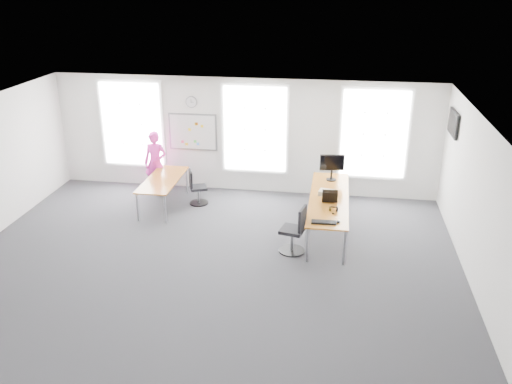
% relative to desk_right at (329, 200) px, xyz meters
% --- Properties ---
extents(floor, '(10.00, 10.00, 0.00)m').
position_rel_desk_right_xyz_m(floor, '(-2.29, -1.89, -0.73)').
color(floor, '#2D2D32').
rests_on(floor, ground).
extents(ceiling, '(10.00, 10.00, 0.00)m').
position_rel_desk_right_xyz_m(ceiling, '(-2.29, -1.89, 2.27)').
color(ceiling, white).
rests_on(ceiling, ground).
extents(wall_back, '(10.00, 0.00, 10.00)m').
position_rel_desk_right_xyz_m(wall_back, '(-2.29, 2.11, 0.77)').
color(wall_back, white).
rests_on(wall_back, ground).
extents(wall_front, '(10.00, 0.00, 10.00)m').
position_rel_desk_right_xyz_m(wall_front, '(-2.29, -5.89, 0.77)').
color(wall_front, white).
rests_on(wall_front, ground).
extents(wall_right, '(0.00, 10.00, 10.00)m').
position_rel_desk_right_xyz_m(wall_right, '(2.71, -1.89, 0.77)').
color(wall_right, white).
rests_on(wall_right, ground).
extents(window_left, '(1.60, 0.06, 2.20)m').
position_rel_desk_right_xyz_m(window_left, '(-5.29, 2.08, 0.97)').
color(window_left, white).
rests_on(window_left, wall_back).
extents(window_mid, '(1.60, 0.06, 2.20)m').
position_rel_desk_right_xyz_m(window_mid, '(-1.99, 2.08, 0.97)').
color(window_mid, white).
rests_on(window_mid, wall_back).
extents(window_right, '(1.60, 0.06, 2.20)m').
position_rel_desk_right_xyz_m(window_right, '(1.01, 2.08, 0.97)').
color(window_right, white).
rests_on(window_right, wall_back).
extents(desk_right, '(0.86, 3.22, 0.78)m').
position_rel_desk_right_xyz_m(desk_right, '(0.00, 0.00, 0.00)').
color(desk_right, '#A95B1F').
rests_on(desk_right, ground).
extents(desk_left, '(0.79, 1.98, 0.72)m').
position_rel_desk_right_xyz_m(desk_left, '(-4.08, 0.72, -0.07)').
color(desk_left, '#A95B1F').
rests_on(desk_left, ground).
extents(chair_right, '(0.55, 0.55, 1.02)m').
position_rel_desk_right_xyz_m(chair_right, '(-0.65, -1.18, -0.29)').
color(chair_right, black).
rests_on(chair_right, ground).
extents(chair_left, '(0.53, 0.53, 0.89)m').
position_rel_desk_right_xyz_m(chair_left, '(-3.31, 0.99, -0.34)').
color(chair_left, black).
rests_on(chair_left, ground).
extents(person, '(0.62, 0.42, 1.66)m').
position_rel_desk_right_xyz_m(person, '(-4.53, 1.56, 0.10)').
color(person, '#EF31B0').
rests_on(person, ground).
extents(whiteboard, '(1.20, 0.03, 0.90)m').
position_rel_desk_right_xyz_m(whiteboard, '(-3.64, 2.08, 0.82)').
color(whiteboard, silver).
rests_on(whiteboard, wall_back).
extents(wall_clock, '(0.30, 0.04, 0.30)m').
position_rel_desk_right_xyz_m(wall_clock, '(-3.64, 2.08, 1.62)').
color(wall_clock, gray).
rests_on(wall_clock, wall_back).
extents(tv, '(0.06, 0.90, 0.55)m').
position_rel_desk_right_xyz_m(tv, '(2.66, 1.11, 1.57)').
color(tv, black).
rests_on(tv, wall_right).
extents(keyboard, '(0.51, 0.19, 0.02)m').
position_rel_desk_right_xyz_m(keyboard, '(-0.07, -1.33, 0.06)').
color(keyboard, black).
rests_on(keyboard, desk_right).
extents(mouse, '(0.10, 0.14, 0.05)m').
position_rel_desk_right_xyz_m(mouse, '(0.22, -1.29, 0.07)').
color(mouse, black).
rests_on(mouse, desk_right).
extents(lens_cap, '(0.08, 0.08, 0.01)m').
position_rel_desk_right_xyz_m(lens_cap, '(0.11, -0.86, 0.05)').
color(lens_cap, black).
rests_on(lens_cap, desk_right).
extents(headphones, '(0.19, 0.10, 0.11)m').
position_rel_desk_right_xyz_m(headphones, '(0.11, -0.73, 0.10)').
color(headphones, black).
rests_on(headphones, desk_right).
extents(laptop_sleeve, '(0.34, 0.19, 0.27)m').
position_rel_desk_right_xyz_m(laptop_sleeve, '(0.02, -0.28, 0.19)').
color(laptop_sleeve, black).
rests_on(laptop_sleeve, desk_right).
extents(paper_stack, '(0.36, 0.30, 0.11)m').
position_rel_desk_right_xyz_m(paper_stack, '(-0.07, 0.15, 0.11)').
color(paper_stack, beige).
rests_on(paper_stack, desk_right).
extents(monitor, '(0.58, 0.24, 0.65)m').
position_rel_desk_right_xyz_m(monitor, '(0.02, 1.10, 0.44)').
color(monitor, black).
rests_on(monitor, desk_right).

